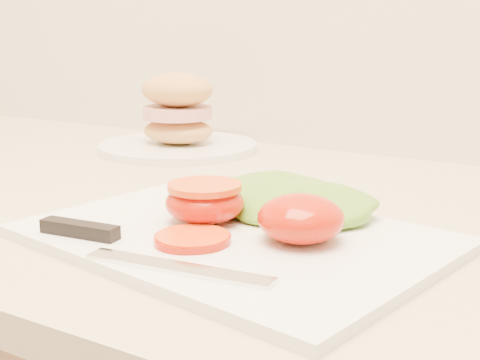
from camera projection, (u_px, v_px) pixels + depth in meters
The scene contains 9 objects.
cutting_board at pixel (234, 237), 0.59m from camera, with size 0.35×0.26×0.01m, color white.
tomato_half_dome at pixel (301, 218), 0.56m from camera, with size 0.07×0.07×0.04m, color red.
tomato_half_cut at pixel (205, 201), 0.61m from camera, with size 0.07×0.07×0.04m.
tomato_slice_0 at pixel (193, 238), 0.56m from camera, with size 0.06×0.06×0.01m, color orange.
tomato_slice_1 at pixel (188, 241), 0.56m from camera, with size 0.06×0.06×0.01m, color orange.
lettuce_leaf_0 at pixel (273, 197), 0.65m from camera, with size 0.15×0.10×0.03m, color olive.
lettuce_leaf_1 at pixel (313, 205), 0.62m from camera, with size 0.12×0.09×0.03m, color olive.
knife at pixel (115, 243), 0.55m from camera, with size 0.24×0.05×0.01m.
sandwich_plate at pixel (178, 123), 1.00m from camera, with size 0.24×0.24×0.12m.
Camera 1 is at (-0.31, 1.08, 1.12)m, focal length 50.00 mm.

